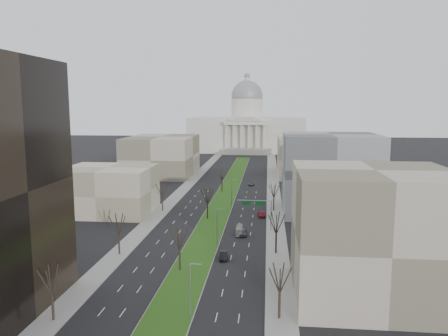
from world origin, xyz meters
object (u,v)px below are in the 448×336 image
Objects in this scene: car_grey_near at (243,232)px; car_black at (223,255)px; car_grey_far at (251,184)px; box_van at (239,230)px; car_red at (261,214)px.

car_grey_near is 17.64m from car_black.
car_grey_far is at bearing 82.07° from car_black.
box_van reaches higher than car_grey_far.
car_black is 1.04× the size of car_grey_far.
car_red is at bearing 74.55° from car_grey_near.
car_red is 50.89m from car_grey_far.
car_red is (4.39, 19.34, -0.10)m from car_grey_near.
car_red is at bearing -88.08° from car_grey_far.
box_van is at bearing 77.10° from car_black.
car_grey_near is at bearing -107.00° from car_red.
car_black is 0.68× the size of box_van.
car_grey_near is at bearing -54.99° from box_van.
car_black is 37.46m from car_red.
car_red reaches higher than car_grey_far.
car_black reaches higher than car_red.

